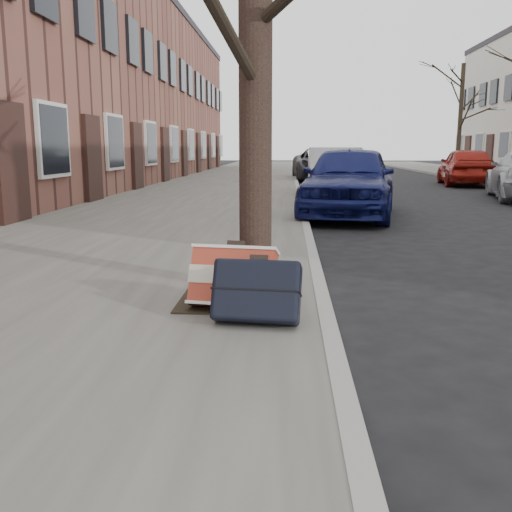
# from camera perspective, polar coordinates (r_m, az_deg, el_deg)

# --- Properties ---
(near_sidewalk) EXTENTS (5.00, 70.00, 0.12)m
(near_sidewalk) POSITION_cam_1_polar(r_m,az_deg,el_deg) (18.49, -3.48, 6.74)
(near_sidewalk) COLOR slate
(near_sidewalk) RESTS_ON ground
(house_near) EXTENTS (6.80, 40.00, 7.00)m
(house_near) POSITION_cam_1_polar(r_m,az_deg,el_deg) (21.04, -20.09, 16.00)
(house_near) COLOR brown
(house_near) RESTS_ON ground
(dirt_patch) EXTENTS (0.85, 0.85, 0.02)m
(dirt_patch) POSITION_cam_1_polar(r_m,az_deg,el_deg) (4.70, -2.40, -4.36)
(dirt_patch) COLOR black
(dirt_patch) RESTS_ON near_sidewalk
(suitcase_red) EXTENTS (0.69, 0.45, 0.50)m
(suitcase_red) POSITION_cam_1_polar(r_m,az_deg,el_deg) (4.38, -2.30, -2.22)
(suitcase_red) COLOR maroon
(suitcase_red) RESTS_ON near_sidewalk
(suitcase_navy) EXTENTS (0.66, 0.43, 0.48)m
(suitcase_navy) POSITION_cam_1_polar(r_m,az_deg,el_deg) (4.03, 0.08, -3.49)
(suitcase_navy) COLOR black
(suitcase_navy) RESTS_ON near_sidewalk
(car_near_front) EXTENTS (2.44, 4.44, 1.43)m
(car_near_front) POSITION_cam_1_polar(r_m,az_deg,el_deg) (11.53, 9.34, 7.46)
(car_near_front) COLOR #111653
(car_near_front) RESTS_ON ground
(car_near_mid) EXTENTS (1.52, 4.17, 1.36)m
(car_near_mid) POSITION_cam_1_polar(r_m,az_deg,el_deg) (15.82, 7.93, 8.24)
(car_near_mid) COLOR #B1B3B9
(car_near_mid) RESTS_ON ground
(car_near_back) EXTENTS (2.44, 4.93, 1.35)m
(car_near_back) POSITION_cam_1_polar(r_m,az_deg,el_deg) (24.24, 6.56, 9.10)
(car_near_back) COLOR #35363A
(car_near_back) RESTS_ON ground
(car_far_back) EXTENTS (2.15, 4.22, 1.37)m
(car_far_back) POSITION_cam_1_polar(r_m,az_deg,el_deg) (22.30, 20.22, 8.41)
(car_far_back) COLOR maroon
(car_far_back) RESTS_ON ground
(tree_far_c) EXTENTS (0.22, 0.22, 5.42)m
(tree_far_c) POSITION_cam_1_polar(r_m,az_deg,el_deg) (31.74, 19.74, 12.82)
(tree_far_c) COLOR black
(tree_far_c) RESTS_ON far_sidewalk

